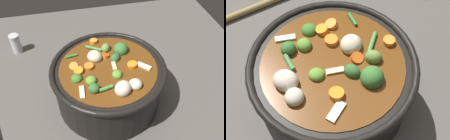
# 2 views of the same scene
# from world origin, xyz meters

# --- Properties ---
(ground_plane) EXTENTS (1.10, 1.10, 0.00)m
(ground_plane) POSITION_xyz_m (0.00, 0.00, 0.00)
(ground_plane) COLOR #514C47
(cooking_pot) EXTENTS (0.32, 0.32, 0.16)m
(cooking_pot) POSITION_xyz_m (0.00, 0.00, 0.07)
(cooking_pot) COLOR black
(cooking_pot) RESTS_ON ground_plane
(salt_shaker) EXTENTS (0.04, 0.04, 0.07)m
(salt_shaker) POSITION_xyz_m (-0.30, -0.29, 0.04)
(salt_shaker) COLOR silver
(salt_shaker) RESTS_ON ground_plane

